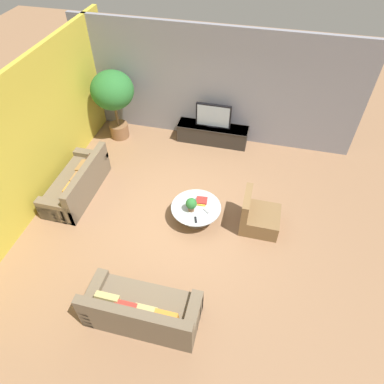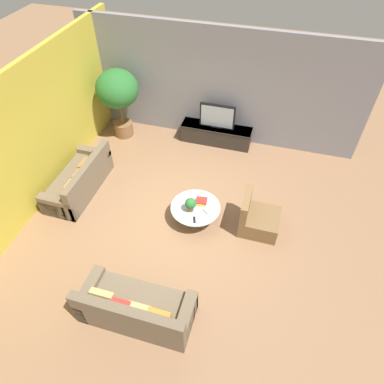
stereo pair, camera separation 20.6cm
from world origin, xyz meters
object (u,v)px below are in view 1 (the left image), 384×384
television (213,116)px  coffee_table (196,210)px  media_console (212,134)px  couch_by_wall (78,184)px  armchair_wicker (258,217)px  couch_near_entry (142,311)px  potted_palm_tall (113,94)px  potted_plant_tabletop (191,204)px

television → coffee_table: (0.21, -2.85, -0.56)m
media_console → couch_by_wall: couch_by_wall is taller
couch_by_wall → armchair_wicker: bearing=89.9°
couch_near_entry → armchair_wicker: (1.68, 2.57, -0.02)m
media_console → couch_by_wall: 3.79m
armchair_wicker → potted_palm_tall: bearing=60.2°
armchair_wicker → couch_near_entry: bearing=146.8°
coffee_table → potted_plant_tabletop: (-0.08, -0.12, 0.30)m
couch_by_wall → coffee_table: bearing=87.2°
television → coffee_table: bearing=-85.8°
couch_by_wall → armchair_wicker: armchair_wicker is taller
media_console → coffee_table: (0.21, -2.86, 0.01)m
media_console → potted_palm_tall: bearing=-171.9°
television → media_console: bearing=90.0°
television → armchair_wicker: bearing=-60.8°
television → armchair_wicker: size_ratio=1.08×
couch_by_wall → potted_palm_tall: (0.06, 2.35, 1.04)m
television → potted_palm_tall: (-2.59, -0.37, 0.50)m
media_console → potted_palm_tall: 2.82m
television → potted_plant_tabletop: size_ratio=2.87×
couch_by_wall → potted_palm_tall: 2.57m
armchair_wicker → television: bearing=29.2°
armchair_wicker → potted_palm_tall: size_ratio=0.45×
media_console → couch_near_entry: bearing=-91.7°
couch_by_wall → couch_near_entry: (2.49, -2.58, 0.00)m
television → armchair_wicker: (1.52, -2.72, -0.56)m
coffee_table → couch_near_entry: (-0.37, -2.44, 0.02)m
media_console → television: size_ratio=2.07×
potted_palm_tall → coffee_table: bearing=-41.7°
television → armchair_wicker: television is taller
television → potted_plant_tabletop: bearing=-87.4°
coffee_table → armchair_wicker: 1.32m
armchair_wicker → potted_plant_tabletop: bearing=100.1°
coffee_table → couch_by_wall: (-2.86, 0.14, 0.02)m
couch_near_entry → potted_plant_tabletop: bearing=-97.1°
television → couch_by_wall: television is taller
television → potted_palm_tall: size_ratio=0.49×
media_console → coffee_table: bearing=-85.8°
couch_near_entry → armchair_wicker: bearing=-123.2°
media_console → potted_plant_tabletop: bearing=-87.4°
media_console → television: bearing=-90.0°
media_console → armchair_wicker: armchair_wicker is taller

